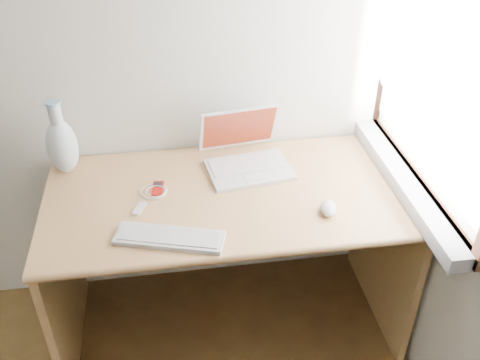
{
  "coord_description": "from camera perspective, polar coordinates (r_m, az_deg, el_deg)",
  "views": [
    {
      "loc": [
        0.8,
        -0.3,
        1.98
      ],
      "look_at": [
        1.05,
        1.35,
        0.83
      ],
      "focal_mm": 40.0,
      "sensor_mm": 36.0,
      "label": 1
    }
  ],
  "objects": [
    {
      "name": "window",
      "position": [
        1.97,
        20.22,
        11.62
      ],
      "size": [
        0.11,
        0.99,
        1.1
      ],
      "color": "white",
      "rests_on": "right_wall"
    },
    {
      "name": "desk",
      "position": [
        2.29,
        -1.44,
        -4.48
      ],
      "size": [
        1.43,
        0.71,
        0.76
      ],
      "color": "tan",
      "rests_on": "floor"
    },
    {
      "name": "laptop",
      "position": [
        2.22,
        0.81,
        2.7
      ],
      "size": [
        0.36,
        0.32,
        0.23
      ],
      "rotation": [
        0.0,
        0.0,
        0.13
      ],
      "color": "silver",
      "rests_on": "desk"
    },
    {
      "name": "external_keyboard",
      "position": [
        1.88,
        -7.52,
        -6.09
      ],
      "size": [
        0.4,
        0.22,
        0.02
      ],
      "rotation": [
        0.0,
        0.0,
        -0.29
      ],
      "color": "silver",
      "rests_on": "desk"
    },
    {
      "name": "mouse",
      "position": [
        2.01,
        9.43,
        -2.95
      ],
      "size": [
        0.08,
        0.11,
        0.04
      ],
      "primitive_type": "ellipsoid",
      "rotation": [
        0.0,
        0.0,
        -0.24
      ],
      "color": "silver",
      "rests_on": "desk"
    },
    {
      "name": "ipod",
      "position": [
        2.13,
        -8.75,
        -0.88
      ],
      "size": [
        0.05,
        0.1,
        0.01
      ],
      "rotation": [
        0.0,
        0.0,
        -0.12
      ],
      "color": "#AA0E0B",
      "rests_on": "desk"
    },
    {
      "name": "cable_coil",
      "position": [
        2.12,
        -9.21,
        -1.21
      ],
      "size": [
        0.14,
        0.14,
        0.01
      ],
      "primitive_type": "torus",
      "rotation": [
        0.0,
        0.0,
        -0.34
      ],
      "color": "silver",
      "rests_on": "desk"
    },
    {
      "name": "remote",
      "position": [
        2.04,
        -10.7,
        -2.98
      ],
      "size": [
        0.06,
        0.08,
        0.01
      ],
      "primitive_type": "cube",
      "rotation": [
        0.0,
        0.0,
        -0.4
      ],
      "color": "silver",
      "rests_on": "desk"
    },
    {
      "name": "vase",
      "position": [
        2.26,
        -18.47,
        3.62
      ],
      "size": [
        0.12,
        0.12,
        0.32
      ],
      "color": "silver",
      "rests_on": "desk"
    }
  ]
}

